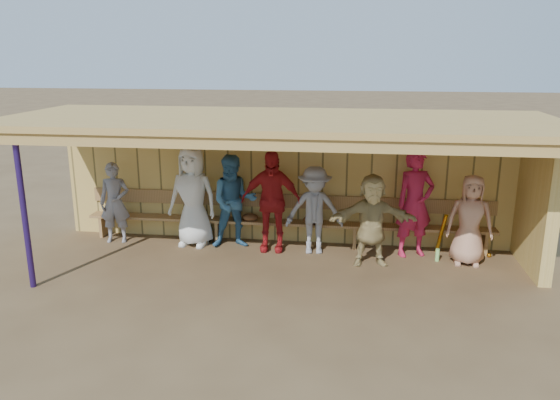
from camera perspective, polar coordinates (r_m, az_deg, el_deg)
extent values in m
plane|color=brown|center=(9.33, -0.30, -6.79)|extent=(90.00, 90.00, 0.00)
imported|color=gray|center=(10.70, -16.87, -0.28)|extent=(0.61, 0.46, 1.53)
imported|color=white|center=(10.15, -9.10, 0.35)|extent=(0.97, 0.69, 1.86)
imported|color=teal|center=(9.98, -4.83, -0.16)|extent=(0.97, 0.84, 1.73)
imported|color=#B01C1E|center=(9.76, -0.94, -0.11)|extent=(1.08, 0.46, 1.84)
imported|color=gray|center=(9.68, 3.62, -1.08)|extent=(1.09, 0.71, 1.58)
imported|color=tan|center=(9.25, 9.56, -2.08)|extent=(1.50, 0.67, 1.57)
imported|color=#B11C3F|center=(9.78, 13.91, -0.36)|extent=(0.81, 0.68, 1.90)
imported|color=tan|center=(9.68, 19.23, -2.00)|extent=(0.80, 0.56, 1.55)
cube|color=tan|center=(10.26, 0.77, 2.25)|extent=(8.60, 0.20, 2.40)
cube|color=tan|center=(9.77, 25.30, 0.12)|extent=(0.20, 1.62, 2.40)
cube|color=tan|center=(8.72, -0.32, 8.31)|extent=(8.80, 3.20, 0.10)
cube|color=tan|center=(7.27, -2.01, 5.91)|extent=(8.80, 0.10, 0.18)
cube|color=tan|center=(10.01, -22.57, 7.24)|extent=(0.08, 3.00, 0.16)
cube|color=tan|center=(9.57, -17.61, 7.37)|extent=(0.08, 3.00, 0.16)
cube|color=tan|center=(9.20, -12.21, 7.46)|extent=(0.08, 3.00, 0.16)
cube|color=tan|center=(8.92, -6.42, 7.47)|extent=(0.08, 3.00, 0.16)
cube|color=tan|center=(8.74, -0.32, 7.40)|extent=(0.08, 3.00, 0.16)
cube|color=tan|center=(8.66, 5.97, 7.25)|extent=(0.08, 3.00, 0.16)
cube|color=tan|center=(8.68, 12.29, 7.01)|extent=(0.08, 3.00, 0.16)
cube|color=tan|center=(8.80, 18.51, 6.68)|extent=(0.08, 3.00, 0.16)
cube|color=tan|center=(9.02, 24.47, 6.30)|extent=(0.08, 3.00, 0.16)
cylinder|color=navy|center=(8.95, -25.18, -1.14)|extent=(0.09, 0.09, 2.40)
cube|color=#A37946|center=(10.18, 0.55, -2.37)|extent=(7.60, 0.32, 0.05)
cube|color=#A37946|center=(10.23, 0.67, -0.10)|extent=(7.60, 0.04, 0.26)
cube|color=#A37946|center=(11.27, -17.95, -2.59)|extent=(0.06, 0.29, 0.40)
cube|color=#A37946|center=(10.49, -6.48, -3.23)|extent=(0.06, 0.29, 0.40)
cube|color=#A37946|center=(10.18, 7.80, -3.85)|extent=(0.06, 0.29, 0.40)
cube|color=#A37946|center=(10.45, 20.59, -4.21)|extent=(0.06, 0.29, 0.40)
cylinder|color=gold|center=(10.05, 16.49, -3.40)|extent=(0.13, 0.41, 0.80)
sphere|color=orange|center=(10.33, 21.01, -5.41)|extent=(0.08, 0.08, 0.08)
ellipsoid|color=#593319|center=(11.03, -17.03, -1.16)|extent=(0.30, 0.24, 0.14)
ellipsoid|color=#593319|center=(10.21, -3.13, -1.80)|extent=(0.30, 0.24, 0.14)
ellipsoid|color=#593319|center=(10.06, 3.28, -2.06)|extent=(0.30, 0.24, 0.14)
cylinder|color=#A9D66B|center=(10.12, 6.19, -1.77)|extent=(0.07, 0.07, 0.22)
cylinder|color=orange|center=(10.36, 19.99, -2.22)|extent=(0.07, 0.07, 0.22)
cylinder|color=#8FD76B|center=(9.85, 16.12, -5.54)|extent=(0.07, 0.07, 0.22)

